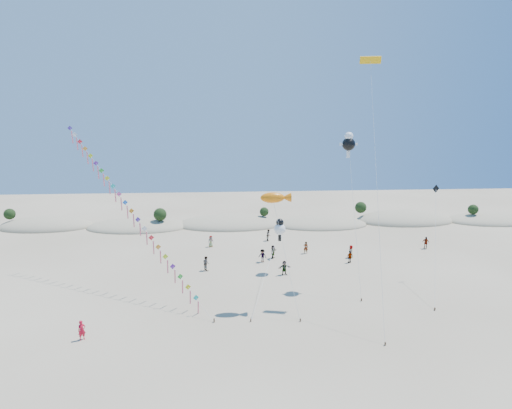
% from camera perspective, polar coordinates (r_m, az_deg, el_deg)
% --- Properties ---
extents(ground, '(160.00, 160.00, 0.00)m').
position_cam_1_polar(ground, '(34.03, -2.08, -21.53)').
color(ground, gray).
rests_on(ground, ground).
extents(dune_ridge, '(145.30, 11.49, 5.57)m').
position_cam_1_polar(dune_ridge, '(75.98, -2.61, -2.63)').
color(dune_ridge, gray).
rests_on(dune_ridge, ground).
extents(kite_train, '(18.26, 18.16, 18.11)m').
position_cam_1_polar(kite_train, '(48.60, -16.93, -0.01)').
color(kite_train, '#3F2D1E').
rests_on(kite_train, ground).
extents(fish_kite, '(3.43, 4.84, 11.48)m').
position_cam_1_polar(fish_kite, '(41.58, 2.67, 0.89)').
color(fish_kite, '#3F2D1E').
rests_on(fish_kite, ground).
extents(cartoon_kite_low, '(5.11, 13.92, 6.66)m').
position_cam_1_polar(cartoon_kite_low, '(51.88, 3.18, -3.13)').
color(cartoon_kite_low, '#3F2D1E').
rests_on(cartoon_kite_low, ground).
extents(cartoon_kite_high, '(2.00, 6.60, 17.07)m').
position_cam_1_polar(cartoon_kite_high, '(48.20, 12.26, 8.02)').
color(cartoon_kite_high, '#3F2D1E').
rests_on(cartoon_kite_high, ground).
extents(parafoil_kite, '(2.77, 12.73, 24.63)m').
position_cam_1_polar(parafoil_kite, '(46.19, 15.05, 17.33)').
color(parafoil_kite, '#3F2D1E').
rests_on(parafoil_kite, ground).
extents(dark_kite, '(4.67, 9.97, 10.97)m').
position_cam_1_polar(dark_kite, '(51.56, 22.83, -1.84)').
color(dark_kite, '#3F2D1E').
rests_on(dark_kite, ground).
extents(flyer_foreground, '(0.75, 0.70, 1.72)m').
position_cam_1_polar(flyer_foreground, '(40.59, -22.21, -15.26)').
color(flyer_foreground, red).
rests_on(flyer_foreground, ground).
extents(beachgoers, '(32.41, 15.64, 1.81)m').
position_cam_1_polar(beachgoers, '(58.01, 4.10, -6.33)').
color(beachgoers, slate).
rests_on(beachgoers, ground).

